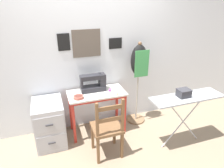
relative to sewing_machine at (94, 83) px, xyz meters
name	(u,v)px	position (x,y,z in m)	size (l,w,h in m)	color
ground_plane	(101,138)	(0.01, -0.31, -0.85)	(14.00, 14.00, 0.00)	gray
wall_back	(91,53)	(0.01, 0.21, 0.43)	(10.00, 0.07, 2.55)	silver
sewing_table	(97,99)	(0.01, -0.09, -0.24)	(0.90, 0.45, 0.72)	silver
sewing_machine	(94,83)	(0.00, 0.00, 0.00)	(0.41, 0.17, 0.30)	#28282D
fabric_bowl	(78,97)	(-0.29, -0.19, -0.11)	(0.15, 0.15, 0.04)	#B25647
scissors	(119,94)	(0.33, -0.24, -0.12)	(0.13, 0.08, 0.01)	silver
thread_spool_near_machine	(110,90)	(0.22, -0.11, -0.11)	(0.04, 0.04, 0.04)	purple
wooden_chair	(107,129)	(0.00, -0.67, -0.40)	(0.40, 0.38, 0.94)	brown
filing_cabinet	(50,123)	(-0.75, -0.13, -0.50)	(0.43, 0.58, 0.69)	#B7B7BC
dress_form	(139,67)	(0.76, -0.01, 0.19)	(0.32, 0.32, 1.46)	#846647
ironing_board	(187,100)	(1.15, -0.80, -0.08)	(1.07, 0.31, 0.82)	#ADB2B7
storage_box	(184,93)	(1.09, -0.78, 0.02)	(0.18, 0.15, 0.11)	#333338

